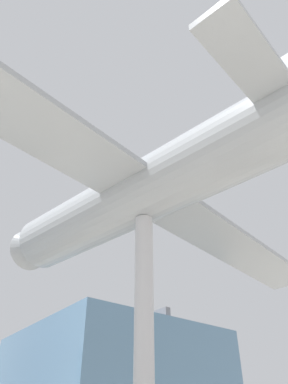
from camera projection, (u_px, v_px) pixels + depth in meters
name	position (u px, v px, depth m)	size (l,w,h in m)	color
support_pylon_central	(144.00, 343.00, 9.24)	(0.51, 0.51, 7.06)	#B7B7BC
suspended_airplane	(141.00, 193.00, 11.83)	(21.86, 12.58, 3.02)	#93999E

